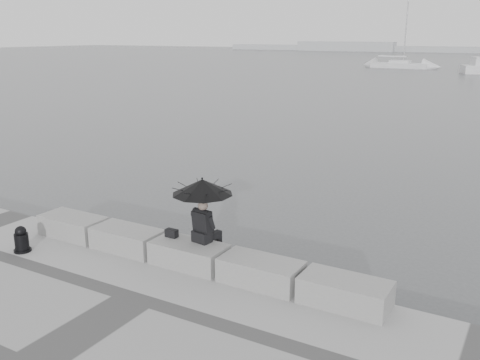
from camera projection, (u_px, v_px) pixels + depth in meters
The scene contains 10 objects.
ground at pixel (202, 279), 11.76m from camera, with size 360.00×360.00×0.00m, color #434648.
stone_block_far_left at pixel (73, 226), 12.83m from camera, with size 1.60×0.80×0.50m, color gray.
stone_block_left at pixel (127, 239), 12.00m from camera, with size 1.60×0.80×0.50m, color gray.
stone_block_centre at pixel (189, 254), 11.18m from camera, with size 1.60×0.80×0.50m, color gray.
stone_block_right at pixel (261, 272), 10.36m from camera, with size 1.60×0.80×0.50m, color gray.
stone_block_far_right at pixel (345, 293), 9.54m from camera, with size 1.60×0.80×0.50m, color gray.
seated_person at pixel (202, 195), 10.96m from camera, with size 1.27×1.27×1.39m.
bag at pixel (172, 233), 11.44m from camera, with size 0.27×0.15×0.17m, color black.
mooring_bollard at pixel (22, 241), 11.89m from camera, with size 0.38×0.38×0.61m.
sailboat_left at pixel (400, 65), 82.89m from camera, with size 8.79×2.74×12.90m.
Camera 1 is at (6.12, -8.89, 5.22)m, focal length 40.00 mm.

